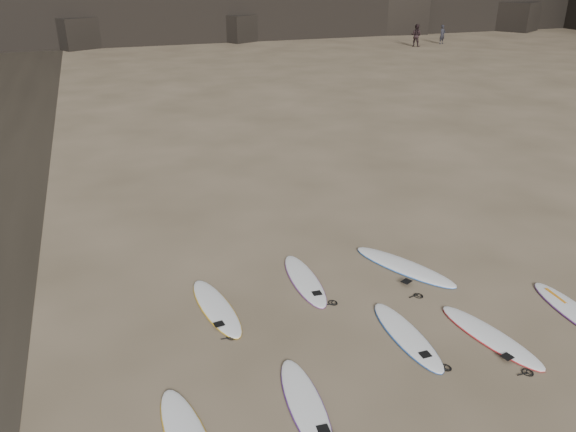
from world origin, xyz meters
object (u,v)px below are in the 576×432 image
(surfboard_3, at_px, (490,336))
(surfboard_4, at_px, (575,312))
(surfboard_1, at_px, (305,403))
(surfboard_5, at_px, (216,307))
(surfboard_6, at_px, (305,280))
(surfboard_7, at_px, (404,266))
(person_b, at_px, (416,35))
(surfboard_2, at_px, (407,335))
(person_a, at_px, (442,34))

(surfboard_3, relative_size, surfboard_4, 1.00)
(surfboard_1, distance_m, surfboard_5, 3.30)
(surfboard_3, bearing_deg, surfboard_6, 117.43)
(surfboard_1, height_order, surfboard_7, surfboard_7)
(surfboard_1, relative_size, surfboard_7, 0.84)
(surfboard_6, bearing_deg, person_b, 57.99)
(surfboard_1, height_order, surfboard_2, surfboard_2)
(surfboard_3, xyz_separation_m, surfboard_6, (-2.60, 3.12, -0.00))
(surfboard_7, height_order, person_b, person_b)
(surfboard_5, bearing_deg, surfboard_3, -37.35)
(person_b, bearing_deg, surfboard_3, 110.60)
(surfboard_7, bearing_deg, person_b, 32.24)
(surfboard_5, distance_m, surfboard_6, 2.16)
(surfboard_3, bearing_deg, surfboard_2, 147.41)
(surfboard_6, distance_m, person_a, 42.95)
(surfboard_1, bearing_deg, surfboard_4, 10.13)
(person_a, relative_size, person_b, 0.88)
(surfboard_1, xyz_separation_m, surfboard_3, (3.97, 0.51, 0.00))
(surfboard_4, distance_m, person_a, 42.83)
(surfboard_5, bearing_deg, surfboard_6, 3.61)
(person_a, bearing_deg, surfboard_4, -134.47)
(surfboard_1, height_order, person_a, person_a)
(person_b, bearing_deg, surfboard_1, 106.42)
(surfboard_3, bearing_deg, surfboard_1, 174.94)
(surfboard_2, height_order, surfboard_3, surfboard_3)
(surfboard_4, xyz_separation_m, person_a, (21.28, 37.16, 0.76))
(surfboard_3, relative_size, surfboard_5, 1.00)
(surfboard_5, relative_size, surfboard_7, 0.88)
(surfboard_2, height_order, surfboard_4, surfboard_4)
(person_a, height_order, person_b, person_b)
(surfboard_6, relative_size, person_b, 1.30)
(surfboard_1, xyz_separation_m, surfboard_6, (1.37, 3.63, 0.00))
(surfboard_1, distance_m, surfboard_2, 2.70)
(surfboard_4, relative_size, person_a, 1.48)
(surfboard_2, height_order, surfboard_5, surfboard_5)
(surfboard_4, bearing_deg, surfboard_6, 151.30)
(surfboard_4, height_order, surfboard_7, surfboard_7)
(surfboard_1, relative_size, surfboard_5, 0.95)
(surfboard_4, distance_m, surfboard_5, 7.35)
(surfboard_3, distance_m, person_b, 41.83)
(surfboard_7, xyz_separation_m, person_b, (20.50, 33.63, 0.87))
(surfboard_1, relative_size, surfboard_4, 0.95)
(person_a, xyz_separation_m, person_b, (-3.11, -0.73, 0.11))
(surfboard_4, distance_m, person_b, 40.72)
(surfboard_5, height_order, surfboard_6, same)
(surfboard_4, distance_m, surfboard_6, 5.63)
(surfboard_2, distance_m, surfboard_4, 3.67)
(surfboard_5, xyz_separation_m, surfboard_6, (2.12, 0.42, -0.00))
(surfboard_1, bearing_deg, person_b, 61.10)
(surfboard_1, xyz_separation_m, surfboard_7, (3.79, 3.43, 0.01))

